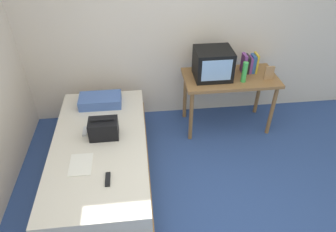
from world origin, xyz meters
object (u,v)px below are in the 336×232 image
remote_silver (85,131)px  tv (213,64)px  desk (230,83)px  book_row (249,64)px  pillow (100,101)px  magazine (81,164)px  remote_dark (108,179)px  water_bottle (244,72)px  picture_frame (269,73)px  bed (102,161)px  handbag (104,129)px

remote_silver → tv: bearing=22.6°
desk → remote_silver: 1.86m
book_row → pillow: (-1.86, -0.20, -0.28)m
desk → magazine: bearing=-147.6°
remote_dark → water_bottle: bearing=36.8°
water_bottle → pillow: size_ratio=0.51×
tv → desk: bearing=-3.7°
picture_frame → magazine: bearing=-155.6°
tv → picture_frame: (0.67, -0.13, -0.09)m
tv → pillow: size_ratio=0.89×
desk → picture_frame: size_ratio=6.75×
water_bottle → remote_dark: bearing=-143.2°
bed → picture_frame: (2.02, 0.68, 0.58)m
pillow → remote_dark: bearing=-83.6°
picture_frame → handbag: bearing=-163.4°
tv → handbag: tv is taller
bed → handbag: bearing=58.2°
tv → picture_frame: tv is taller
desk → magazine: desk is taller
book_row → magazine: bearing=-148.9°
remote_dark → tv: bearing=47.3°
picture_frame → book_row: bearing=130.3°
bed → remote_dark: (0.12, -0.53, 0.28)m
remote_silver → remote_dark: bearing=-68.9°
book_row → picture_frame: book_row is taller
pillow → tv: bearing=4.9°
desk → book_row: book_row is taller
bed → pillow: pillow is taller
remote_dark → picture_frame: bearing=32.3°
book_row → remote_dark: 2.26m
handbag → bed: bearing=-121.8°
bed → picture_frame: picture_frame is taller
pillow → remote_silver: size_ratio=3.44×
magazine → desk: bearing=32.4°
picture_frame → magazine: 2.40m
bed → water_bottle: water_bottle is taller
picture_frame → remote_dark: size_ratio=1.10×
picture_frame → tv: bearing=168.9°
bed → book_row: (1.84, 0.89, 0.61)m
book_row → pillow: book_row is taller
tv → handbag: 1.51m
desk → picture_frame: bearing=-15.0°
bed → picture_frame: bearing=18.5°
magazine → remote_dark: 0.34m
remote_dark → bed: bearing=102.5°
water_bottle → magazine: water_bottle is taller
magazine → remote_dark: bearing=-39.9°
bed → magazine: (-0.15, -0.31, 0.27)m
bed → tv: size_ratio=4.55×
picture_frame → remote_silver: size_ratio=1.19×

